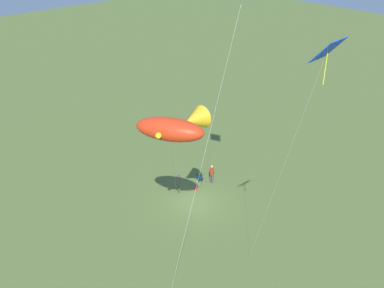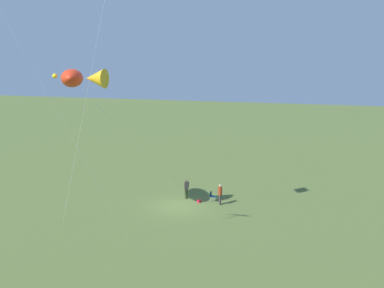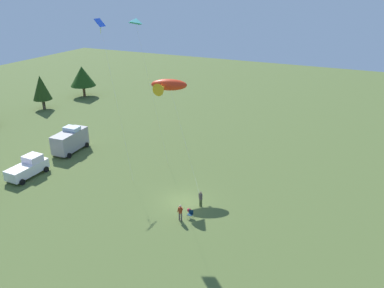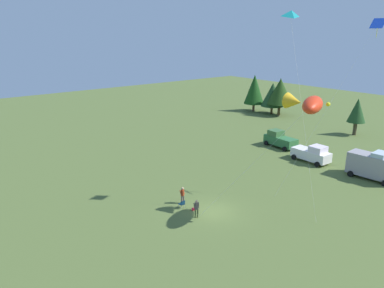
{
  "view_description": "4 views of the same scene",
  "coord_description": "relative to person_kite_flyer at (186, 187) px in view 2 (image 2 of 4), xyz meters",
  "views": [
    {
      "loc": [
        20.56,
        22.14,
        21.6
      ],
      "look_at": [
        -0.21,
        -0.5,
        5.22
      ],
      "focal_mm": 42.0,
      "sensor_mm": 36.0,
      "label": 1
    },
    {
      "loc": [
        -10.39,
        33.72,
        12.4
      ],
      "look_at": [
        -1.37,
        0.83,
        5.45
      ],
      "focal_mm": 42.0,
      "sensor_mm": 36.0,
      "label": 2
    },
    {
      "loc": [
        -30.45,
        -15.16,
        21.04
      ],
      "look_at": [
        0.07,
        -0.95,
        6.76
      ],
      "focal_mm": 35.0,
      "sensor_mm": 36.0,
      "label": 3
    },
    {
      "loc": [
        23.77,
        -21.59,
        16.37
      ],
      "look_at": [
        -1.23,
        -1.64,
        6.7
      ],
      "focal_mm": 35.0,
      "sensor_mm": 36.0,
      "label": 4
    }
  ],
  "objects": [
    {
      "name": "person_kite_flyer",
      "position": [
        0.0,
        0.0,
        0.0
      ],
      "size": [
        0.44,
        0.53,
        1.74
      ],
      "rotation": [
        0.0,
        0.0,
        2.75
      ],
      "color": "#404E2A",
      "rests_on": "ground"
    },
    {
      "name": "backpack_on_grass",
      "position": [
        -1.3,
        0.7,
        -0.91
      ],
      "size": [
        0.32,
        0.38,
        0.22
      ],
      "primitive_type": "cube",
      "rotation": [
        0.0,
        0.0,
        4.34
      ],
      "color": "red",
      "rests_on": "ground"
    },
    {
      "name": "kite_large_fish",
      "position": [
        6.03,
        6.88,
        9.61
      ],
      "size": [
        7.91,
        9.23,
        11.35
      ],
      "color": "red",
      "rests_on": "ground"
    },
    {
      "name": "folding_chair",
      "position": [
        -2.29,
        0.09,
        -0.53
      ],
      "size": [
        0.51,
        0.51,
        0.82
      ],
      "rotation": [
        0.0,
        0.0,
        3.08
      ],
      "color": "#0D2B43",
      "rests_on": "ground"
    },
    {
      "name": "ground_plane",
      "position": [
        0.09,
        2.02,
        -1.02
      ],
      "size": [
        160.0,
        160.0,
        0.0
      ],
      "primitive_type": "plane",
      "color": "#50632F"
    },
    {
      "name": "person_spectator",
      "position": [
        -3.13,
        0.78,
        0.0
      ],
      "size": [
        0.34,
        0.62,
        1.74
      ],
      "rotation": [
        0.0,
        0.0,
        3.15
      ],
      "color": "#514244",
      "rests_on": "ground"
    }
  ]
}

